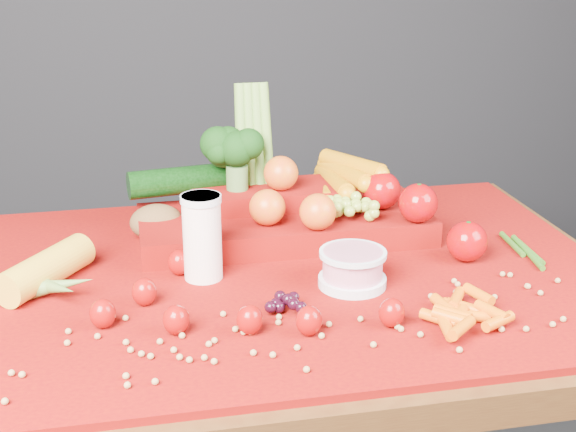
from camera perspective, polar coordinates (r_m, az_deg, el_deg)
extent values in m
cube|color=#33190B|center=(1.34, 0.17, -5.31)|extent=(1.10, 0.80, 0.05)
cube|color=#33190B|center=(1.80, -17.64, -12.75)|extent=(0.06, 0.06, 0.70)
cube|color=#33190B|center=(1.93, 12.35, -9.86)|extent=(0.06, 0.06, 0.70)
cube|color=#7A0C04|center=(1.33, 0.18, -4.10)|extent=(1.05, 0.75, 0.01)
cylinder|color=white|center=(1.28, -6.12, -1.51)|extent=(0.06, 0.06, 0.14)
cylinder|color=silver|center=(1.26, -6.23, 1.23)|extent=(0.07, 0.07, 0.01)
cylinder|color=silver|center=(1.27, 4.58, -4.64)|extent=(0.11, 0.11, 0.01)
cylinder|color=#CB8096|center=(1.26, 4.62, -3.43)|extent=(0.09, 0.09, 0.04)
cylinder|color=silver|center=(1.25, 4.64, -2.67)|extent=(0.11, 0.11, 0.01)
ellipsoid|color=#860003|center=(1.22, -10.19, -5.33)|extent=(0.04, 0.04, 0.04)
cone|color=#0C460F|center=(1.21, -10.24, -4.45)|extent=(0.03, 0.03, 0.01)
ellipsoid|color=#860003|center=(1.17, -13.04, -6.78)|extent=(0.04, 0.04, 0.04)
cone|color=#0C460F|center=(1.16, -13.12, -5.88)|extent=(0.03, 0.03, 0.01)
ellipsoid|color=#860003|center=(1.13, -7.96, -7.33)|extent=(0.04, 0.04, 0.04)
cone|color=#0C460F|center=(1.12, -8.01, -6.40)|extent=(0.03, 0.03, 0.01)
ellipsoid|color=#860003|center=(1.12, -2.74, -7.37)|extent=(0.04, 0.04, 0.04)
cone|color=#0C460F|center=(1.11, -2.76, -6.44)|extent=(0.03, 0.03, 0.01)
ellipsoid|color=#860003|center=(1.12, 1.51, -7.46)|extent=(0.04, 0.04, 0.04)
cone|color=#0C460F|center=(1.11, 1.52, -6.52)|extent=(0.03, 0.03, 0.01)
ellipsoid|color=#860003|center=(1.15, 7.39, -6.83)|extent=(0.04, 0.04, 0.04)
cone|color=#0C460F|center=(1.14, 7.43, -5.92)|extent=(0.03, 0.03, 0.01)
ellipsoid|color=#860003|center=(1.31, -7.73, -3.28)|extent=(0.04, 0.04, 0.04)
cone|color=#0C460F|center=(1.30, -7.77, -2.46)|extent=(0.03, 0.03, 0.01)
cylinder|color=gold|center=(1.32, -16.84, -3.64)|extent=(0.15, 0.18, 0.06)
ellipsoid|color=brown|center=(1.46, -9.33, -0.42)|extent=(0.10, 0.07, 0.07)
cube|color=#7A0C04|center=(1.46, -0.27, -0.63)|extent=(0.52, 0.22, 0.04)
cube|color=#7A0C04|center=(1.48, -1.41, 1.43)|extent=(0.28, 0.12, 0.03)
sphere|color=#8B000B|center=(1.41, 9.24, 0.91)|extent=(0.07, 0.07, 0.07)
sphere|color=#8B000B|center=(1.38, 12.62, -1.77)|extent=(0.07, 0.07, 0.07)
sphere|color=#8B000B|center=(1.47, 6.69, 1.82)|extent=(0.07, 0.07, 0.07)
sphere|color=red|center=(1.38, -1.48, 0.62)|extent=(0.06, 0.06, 0.06)
sphere|color=red|center=(1.36, 2.13, 0.30)|extent=(0.06, 0.06, 0.06)
sphere|color=red|center=(1.45, -0.51, 3.06)|extent=(0.06, 0.06, 0.06)
cylinder|color=#C07100|center=(1.53, 2.55, 1.92)|extent=(0.06, 0.16, 0.04)
cylinder|color=#C07100|center=(1.53, 3.29, 2.50)|extent=(0.04, 0.16, 0.04)
cylinder|color=#C07100|center=(1.53, 4.03, 3.08)|extent=(0.07, 0.16, 0.04)
cylinder|color=#C07100|center=(1.53, 4.59, 3.65)|extent=(0.10, 0.16, 0.04)
cylinder|color=#3F662D|center=(1.46, -3.64, 2.76)|extent=(0.04, 0.04, 0.04)
cylinder|color=olive|center=(1.49, -3.36, 5.17)|extent=(0.03, 0.06, 0.22)
cylinder|color=olive|center=(1.49, -2.75, 5.21)|extent=(0.02, 0.06, 0.22)
cylinder|color=olive|center=(1.49, -2.14, 5.24)|extent=(0.02, 0.06, 0.22)
cylinder|color=olive|center=(1.50, -1.53, 5.28)|extent=(0.03, 0.06, 0.22)
cylinder|color=black|center=(1.50, -6.98, 2.58)|extent=(0.23, 0.08, 0.05)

